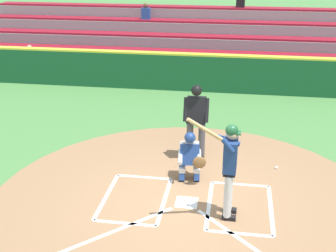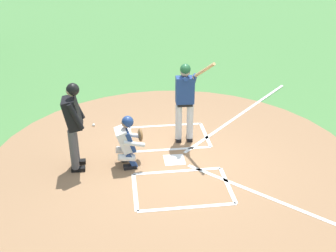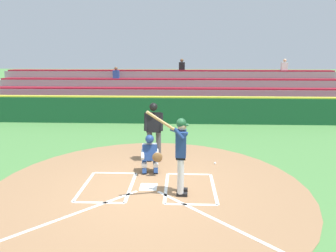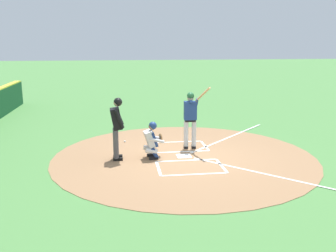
{
  "view_description": "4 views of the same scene",
  "coord_description": "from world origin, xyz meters",
  "px_view_note": "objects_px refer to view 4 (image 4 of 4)",
  "views": [
    {
      "loc": [
        -0.84,
        7.8,
        4.82
      ],
      "look_at": [
        0.56,
        -1.16,
        1.16
      ],
      "focal_mm": 48.62,
      "sensor_mm": 36.0,
      "label": 1
    },
    {
      "loc": [
        7.5,
        -1.09,
        4.64
      ],
      "look_at": [
        0.28,
        -0.17,
        0.97
      ],
      "focal_mm": 44.2,
      "sensor_mm": 36.0,
      "label": 2
    },
    {
      "loc": [
        -0.81,
        7.34,
        3.33
      ],
      "look_at": [
        -0.44,
        -1.33,
        1.3
      ],
      "focal_mm": 33.41,
      "sensor_mm": 36.0,
      "label": 3
    },
    {
      "loc": [
        10.89,
        -1.93,
        3.47
      ],
      "look_at": [
        0.21,
        -0.52,
        1.02
      ],
      "focal_mm": 40.12,
      "sensor_mm": 36.0,
      "label": 4
    }
  ],
  "objects_px": {
    "baseball": "(125,141)",
    "catcher": "(152,139)",
    "batter": "(191,116)",
    "plate_umpire": "(117,124)"
  },
  "relations": [
    {
      "from": "baseball",
      "to": "catcher",
      "type": "bearing_deg",
      "value": 22.61
    },
    {
      "from": "plate_umpire",
      "to": "catcher",
      "type": "bearing_deg",
      "value": 89.2
    },
    {
      "from": "batter",
      "to": "baseball",
      "type": "bearing_deg",
      "value": -116.56
    },
    {
      "from": "plate_umpire",
      "to": "baseball",
      "type": "bearing_deg",
      "value": 172.53
    },
    {
      "from": "batter",
      "to": "baseball",
      "type": "height_order",
      "value": "batter"
    },
    {
      "from": "plate_umpire",
      "to": "baseball",
      "type": "xyz_separation_m",
      "value": [
        -1.9,
        0.25,
        -1.04
      ]
    },
    {
      "from": "batter",
      "to": "baseball",
      "type": "relative_size",
      "value": 28.76
    },
    {
      "from": "batter",
      "to": "baseball",
      "type": "xyz_separation_m",
      "value": [
        -1.06,
        -2.12,
        -1.06
      ]
    },
    {
      "from": "baseball",
      "to": "batter",
      "type": "bearing_deg",
      "value": 63.44
    },
    {
      "from": "catcher",
      "to": "baseball",
      "type": "height_order",
      "value": "catcher"
    }
  ]
}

